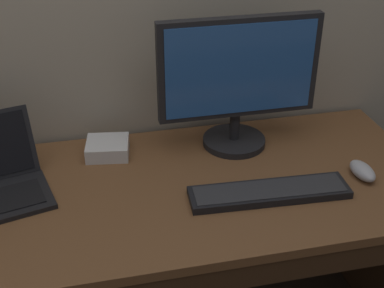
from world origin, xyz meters
The scene contains 5 objects.
desk centered at (0.00, -0.02, 0.56)m, with size 1.75×0.70×0.73m.
external_monitor centered at (0.32, 0.19, 0.98)m, with size 0.52×0.21×0.45m.
wired_keyboard centered at (0.34, -0.11, 0.74)m, with size 0.48×0.14×0.03m.
computer_mouse centered at (0.65, -0.08, 0.75)m, with size 0.06×0.11×0.04m, color #B7B7BC.
external_drive_box centered at (-0.11, 0.23, 0.76)m, with size 0.14×0.13×0.05m, color silver.
Camera 1 is at (-0.16, -1.29, 1.65)m, focal length 49.20 mm.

